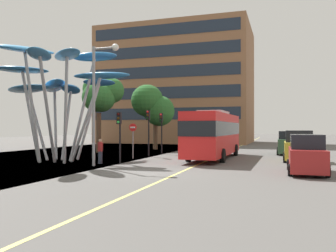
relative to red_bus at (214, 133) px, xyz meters
name	(u,v)px	position (x,y,z in m)	size (l,w,h in m)	color
ground	(134,172)	(-2.71, -9.26, -2.04)	(120.00, 240.00, 0.10)	#54514F
red_bus	(214,133)	(0.00, 0.00, 0.00)	(2.78, 11.18, 3.65)	red
leaf_sculpture	(58,78)	(-10.26, -5.38, 3.95)	(10.98, 10.14, 8.00)	#9EA0A5
traffic_light_kerb_near	(119,126)	(-5.33, -5.55, 0.48)	(0.28, 0.42, 3.40)	black
traffic_light_kerb_far	(148,123)	(-5.44, 0.13, 0.75)	(0.28, 0.42, 3.80)	black
traffic_light_island_mid	(161,124)	(-5.39, 3.28, 0.68)	(0.28, 0.42, 3.70)	black
traffic_light_opposite	(183,124)	(-5.47, 10.88, 0.85)	(0.28, 0.42, 3.94)	black
car_parked_near	(307,155)	(6.20, -7.36, -1.05)	(1.90, 4.38, 2.02)	maroon
car_parked_mid	(298,147)	(6.09, -0.46, -0.98)	(2.08, 4.11, 2.18)	gold
car_parked_far	(289,143)	(5.55, 6.20, -1.02)	(1.99, 4.15, 2.08)	#2D5138
street_lamp	(100,88)	(-5.73, -7.52, 2.80)	(1.78, 0.44, 7.48)	gray
tree_pavement_near	(101,94)	(-11.74, 3.70, 3.65)	(4.15, 3.85, 7.64)	brown
tree_pavement_far	(153,106)	(-8.37, 9.26, 2.72)	(4.64, 4.33, 7.06)	brown
pedestrian	(100,151)	(-6.40, -6.20, -1.18)	(0.34, 0.34, 1.63)	#2D3342
no_entry_sign	(133,135)	(-5.81, -2.18, -0.20)	(0.60, 0.12, 2.70)	gray
backdrop_building	(178,87)	(-11.45, 29.39, 7.19)	(23.67, 14.74, 18.37)	#8E6042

